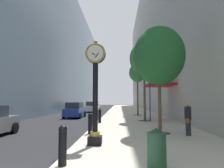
# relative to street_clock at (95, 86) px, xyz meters

# --- Properties ---
(ground_plane) EXTENTS (110.00, 110.00, 0.00)m
(ground_plane) POSITION_rel_street_clock_xyz_m (-0.90, 22.00, -2.52)
(ground_plane) COLOR #262628
(ground_plane) RESTS_ON ground
(sidewalk_right) EXTENTS (6.81, 80.00, 0.14)m
(sidewalk_right) POSITION_rel_street_clock_xyz_m (2.51, 25.00, -2.45)
(sidewalk_right) COLOR beige
(sidewalk_right) RESTS_ON ground
(building_block_left) EXTENTS (9.00, 80.00, 24.24)m
(building_block_left) POSITION_rel_street_clock_xyz_m (-12.79, 25.00, 9.60)
(building_block_left) COLOR slate
(building_block_left) RESTS_ON ground
(building_block_right) EXTENTS (9.00, 80.00, 26.20)m
(building_block_right) POSITION_rel_street_clock_xyz_m (10.41, 25.00, 10.58)
(building_block_right) COLOR #B7B2A8
(building_block_right) RESTS_ON ground
(street_clock) EXTENTS (0.84, 0.55, 4.34)m
(street_clock) POSITION_rel_street_clock_xyz_m (0.00, 0.00, 0.00)
(street_clock) COLOR black
(street_clock) RESTS_ON sidewalk_right
(bollard_nearest) EXTENTS (0.24, 0.24, 1.12)m
(bollard_nearest) POSITION_rel_street_clock_xyz_m (-0.59, -2.66, -1.80)
(bollard_nearest) COLOR black
(bollard_nearest) RESTS_ON sidewalk_right
(bollard_third) EXTENTS (0.24, 0.24, 1.12)m
(bollard_third) POSITION_rel_street_clock_xyz_m (-0.59, 2.70, -1.80)
(bollard_third) COLOR black
(bollard_third) RESTS_ON sidewalk_right
(bollard_fourth) EXTENTS (0.24, 0.24, 1.12)m
(bollard_fourth) POSITION_rel_street_clock_xyz_m (-0.59, 5.38, -1.80)
(bollard_fourth) COLOR black
(bollard_fourth) RESTS_ON sidewalk_right
(bollard_fifth) EXTENTS (0.24, 0.24, 1.12)m
(bollard_fifth) POSITION_rel_street_clock_xyz_m (-0.59, 8.06, -1.80)
(bollard_fifth) COLOR black
(bollard_fifth) RESTS_ON sidewalk_right
(street_tree_near) EXTENTS (2.87, 2.87, 5.97)m
(street_tree_near) POSITION_rel_street_clock_xyz_m (3.23, 2.97, 1.92)
(street_tree_near) COLOR #333335
(street_tree_near) RESTS_ON sidewalk_right
(street_tree_mid_near) EXTENTS (2.61, 2.61, 7.06)m
(street_tree_mid_near) POSITION_rel_street_clock_xyz_m (3.23, 9.71, 3.15)
(street_tree_mid_near) COLOR #333335
(street_tree_mid_near) RESTS_ON sidewalk_right
(street_tree_mid_far) EXTENTS (2.06, 2.06, 6.37)m
(street_tree_mid_far) POSITION_rel_street_clock_xyz_m (3.23, 16.44, 2.75)
(street_tree_mid_far) COLOR #333335
(street_tree_mid_far) RESTS_ON sidewalk_right
(trash_bin) EXTENTS (0.53, 0.53, 1.05)m
(trash_bin) POSITION_rel_street_clock_xyz_m (2.01, -2.68, -1.84)
(trash_bin) COLOR #234C33
(trash_bin) RESTS_ON sidewalk_right
(pedestrian_walking) EXTENTS (0.46, 0.52, 1.71)m
(pedestrian_walking) POSITION_rel_street_clock_xyz_m (4.52, 2.27, -1.48)
(pedestrian_walking) COLOR #23232D
(pedestrian_walking) RESTS_ON sidewalk_right
(storefront_awning) EXTENTS (2.40, 3.60, 3.30)m
(storefront_awning) POSITION_rel_street_clock_xyz_m (4.67, 10.57, 0.76)
(storefront_awning) COLOR maroon
(storefront_awning) RESTS_ON sidewalk_right
(car_white_near) EXTENTS (2.16, 4.71, 1.71)m
(car_white_near) POSITION_rel_street_clock_xyz_m (-3.39, 24.73, -1.69)
(car_white_near) COLOR silver
(car_white_near) RESTS_ON ground
(car_blue_mid) EXTENTS (2.00, 4.10, 1.71)m
(car_blue_mid) POSITION_rel_street_clock_xyz_m (-3.98, 14.22, -1.69)
(car_blue_mid) COLOR navy
(car_blue_mid) RESTS_ON ground
(car_black_trailing) EXTENTS (2.06, 4.46, 1.63)m
(car_black_trailing) POSITION_rel_street_clock_xyz_m (-4.37, 34.82, -1.73)
(car_black_trailing) COLOR black
(car_black_trailing) RESTS_ON ground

